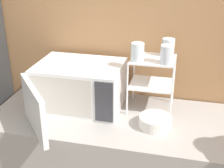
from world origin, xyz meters
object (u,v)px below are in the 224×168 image
(dish_rack, at_px, (152,73))
(glass_front_left, at_px, (138,52))
(glass_front_right, at_px, (167,55))
(glass_back_right, at_px, (168,47))
(microwave, at_px, (78,86))
(bowl, at_px, (155,122))

(dish_rack, distance_m, glass_front_left, 0.19)
(dish_rack, bearing_deg, glass_front_right, -40.39)
(glass_front_left, bearing_deg, glass_back_right, 38.44)
(microwave, relative_size, glass_back_right, 6.69)
(glass_front_right, distance_m, bowl, 0.41)
(microwave, height_order, bowl, microwave)
(microwave, distance_m, glass_back_right, 0.64)
(microwave, relative_size, bowl, 3.89)
(dish_rack, xyz_separation_m, glass_front_left, (-0.09, -0.07, 0.16))
(glass_back_right, relative_size, bowl, 0.58)
(microwave, distance_m, bowl, 0.57)
(glass_back_right, height_order, bowl, glass_back_right)
(microwave, xyz_separation_m, glass_front_right, (0.57, 0.01, 0.26))
(dish_rack, bearing_deg, microwave, -169.53)
(glass_back_right, bearing_deg, bowl, -95.18)
(microwave, xyz_separation_m, glass_back_right, (0.57, 0.16, 0.26))
(dish_rack, xyz_separation_m, glass_back_right, (0.09, 0.07, 0.16))
(bowl, bearing_deg, glass_back_right, 84.82)
(dish_rack, distance_m, bowl, 0.33)
(dish_rack, xyz_separation_m, bowl, (0.06, -0.23, -0.22))
(microwave, xyz_separation_m, dish_rack, (0.48, 0.09, 0.11))
(dish_rack, relative_size, glass_front_left, 3.12)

